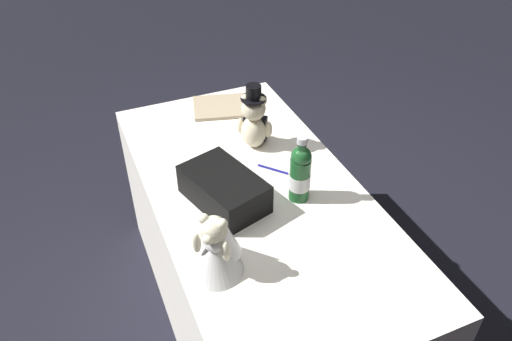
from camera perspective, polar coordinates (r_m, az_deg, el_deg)
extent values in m
plane|color=black|center=(2.55, 0.00, -15.84)|extent=(12.00, 12.00, 0.00)
cube|color=white|center=(2.25, 0.00, -9.92)|extent=(1.63, 0.80, 0.78)
ellipsoid|color=beige|center=(2.19, -0.27, 4.44)|extent=(0.12, 0.11, 0.14)
cube|color=black|center=(2.22, -0.07, 4.88)|extent=(0.10, 0.11, 0.11)
sphere|color=beige|center=(2.13, -0.28, 7.05)|extent=(0.10, 0.10, 0.10)
sphere|color=beige|center=(2.17, 0.00, 7.49)|extent=(0.04, 0.04, 0.04)
sphere|color=beige|center=(2.10, 0.69, 7.91)|extent=(0.04, 0.04, 0.04)
sphere|color=beige|center=(2.12, -1.25, 8.14)|extent=(0.04, 0.04, 0.04)
ellipsoid|color=beige|center=(2.18, 1.40, 4.67)|extent=(0.04, 0.04, 0.08)
ellipsoid|color=beige|center=(2.21, -1.74, 5.08)|extent=(0.04, 0.04, 0.08)
sphere|color=beige|center=(2.26, 0.90, 4.16)|extent=(0.05, 0.05, 0.05)
sphere|color=beige|center=(2.27, -0.69, 4.37)|extent=(0.05, 0.05, 0.05)
cylinder|color=black|center=(2.10, -0.28, 8.17)|extent=(0.11, 0.11, 0.01)
cylinder|color=black|center=(2.09, -0.29, 8.93)|extent=(0.06, 0.06, 0.06)
cone|color=white|center=(1.64, -4.64, -9.49)|extent=(0.18, 0.18, 0.15)
ellipsoid|color=white|center=(1.59, -4.75, -7.96)|extent=(0.08, 0.07, 0.07)
sphere|color=#EFE8C7|center=(1.56, -4.84, -6.69)|extent=(0.09, 0.09, 0.09)
sphere|color=#EFE8C7|center=(1.54, -5.42, -7.73)|extent=(0.04, 0.04, 0.04)
sphere|color=#EFE8C7|center=(1.54, -5.95, -5.46)|extent=(0.03, 0.03, 0.03)
sphere|color=#EFE8C7|center=(1.52, -3.86, -6.05)|extent=(0.03, 0.03, 0.03)
ellipsoid|color=#EFE8C7|center=(1.60, -6.75, -8.16)|extent=(0.03, 0.03, 0.08)
ellipsoid|color=#EFE8C7|center=(1.57, -3.40, -9.16)|extent=(0.03, 0.03, 0.08)
cone|color=white|center=(1.64, -4.00, -7.26)|extent=(0.20, 0.20, 0.16)
cylinder|color=#1C5326|center=(1.90, 4.98, -0.96)|extent=(0.08, 0.08, 0.18)
sphere|color=#1C5326|center=(1.84, 5.15, 1.56)|extent=(0.08, 0.08, 0.08)
cylinder|color=#1C5326|center=(1.81, 5.23, 2.73)|extent=(0.03, 0.03, 0.07)
cylinder|color=silver|center=(1.80, 5.28, 3.44)|extent=(0.04, 0.04, 0.03)
cylinder|color=silver|center=(1.91, 4.96, -1.17)|extent=(0.08, 0.08, 0.06)
cylinder|color=navy|center=(2.08, 1.93, 0.15)|extent=(0.11, 0.10, 0.01)
cone|color=silver|center=(2.06, 3.65, -0.35)|extent=(0.02, 0.02, 0.01)
cube|color=black|center=(1.90, -3.67, -2.11)|extent=(0.38, 0.29, 0.12)
cube|color=#B7B7BF|center=(1.90, -6.70, -2.31)|extent=(0.04, 0.02, 0.03)
cube|color=tan|center=(2.50, -3.68, 7.26)|extent=(0.29, 0.34, 0.02)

